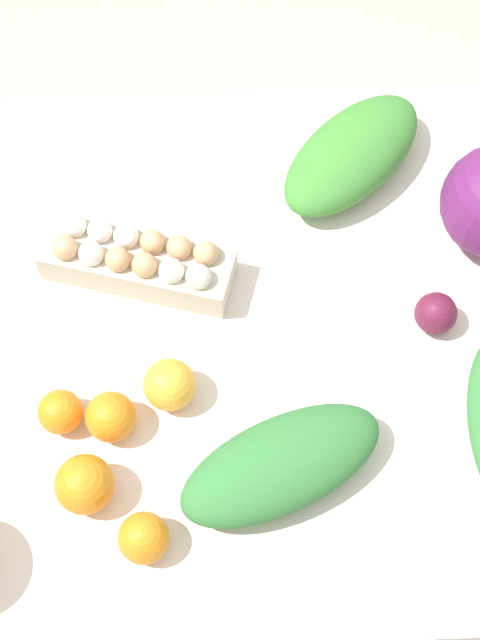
{
  "coord_description": "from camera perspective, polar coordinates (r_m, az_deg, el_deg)",
  "views": [
    {
      "loc": [
        -0.02,
        -0.62,
        1.94
      ],
      "look_at": [
        0.0,
        0.0,
        0.73
      ],
      "focal_mm": 50.0,
      "sensor_mm": 36.0,
      "label": 1
    }
  ],
  "objects": [
    {
      "name": "dining_table",
      "position": [
        1.46,
        0.0,
        -1.88
      ],
      "size": [
        1.43,
        0.94,
        0.71
      ],
      "color": "silver",
      "rests_on": "ground_plane"
    },
    {
      "name": "greens_bunch_dandelion",
      "position": [
        1.51,
        7.19,
        10.47
      ],
      "size": [
        0.32,
        0.32,
        0.09
      ],
      "primitive_type": "ellipsoid",
      "rotation": [
        0.0,
        0.0,
        0.8
      ],
      "color": "#3D8433",
      "rests_on": "dining_table"
    },
    {
      "name": "ground_plane",
      "position": [
        2.04,
        0.0,
        -9.43
      ],
      "size": [
        8.0,
        8.0,
        0.0
      ],
      "primitive_type": "plane",
      "color": "#B2A899"
    },
    {
      "name": "orange_0",
      "position": [
        1.29,
        -8.27,
        -6.15
      ],
      "size": [
        0.07,
        0.07,
        0.07
      ],
      "primitive_type": "sphere",
      "color": "orange",
      "rests_on": "dining_table"
    },
    {
      "name": "orange_1",
      "position": [
        1.26,
        -9.92,
        -10.32
      ],
      "size": [
        0.08,
        0.08,
        0.08
      ],
      "primitive_type": "sphere",
      "color": "orange",
      "rests_on": "dining_table"
    },
    {
      "name": "greens_bunch_scallion",
      "position": [
        1.25,
        2.67,
        -9.23
      ],
      "size": [
        0.33,
        0.24,
        0.08
      ],
      "primitive_type": "ellipsoid",
      "rotation": [
        0.0,
        0.0,
        3.55
      ],
      "color": "#337538",
      "rests_on": "dining_table"
    },
    {
      "name": "orange_3",
      "position": [
        1.3,
        -4.53,
        -4.15
      ],
      "size": [
        0.08,
        0.08,
        0.08
      ],
      "primitive_type": "sphere",
      "color": "#F9A833",
      "rests_on": "dining_table"
    },
    {
      "name": "egg_carton",
      "position": [
        1.4,
        -6.6,
        3.83
      ],
      "size": [
        0.31,
        0.17,
        0.09
      ],
      "rotation": [
        0.0,
        0.0,
        2.86
      ],
      "color": "beige",
      "rests_on": "dining_table"
    },
    {
      "name": "orange_4",
      "position": [
        1.24,
        -6.18,
        -13.7
      ],
      "size": [
        0.07,
        0.07,
        0.07
      ],
      "primitive_type": "sphere",
      "color": "orange",
      "rests_on": "dining_table"
    },
    {
      "name": "beet_root",
      "position": [
        1.39,
        12.42,
        0.42
      ],
      "size": [
        0.07,
        0.07,
        0.07
      ],
      "primitive_type": "sphere",
      "color": "#5B1933",
      "rests_on": "dining_table"
    },
    {
      "name": "orange_2",
      "position": [
        1.31,
        -11.42,
        -5.79
      ],
      "size": [
        0.07,
        0.07,
        0.07
      ],
      "primitive_type": "sphere",
      "color": "orange",
      "rests_on": "dining_table"
    }
  ]
}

